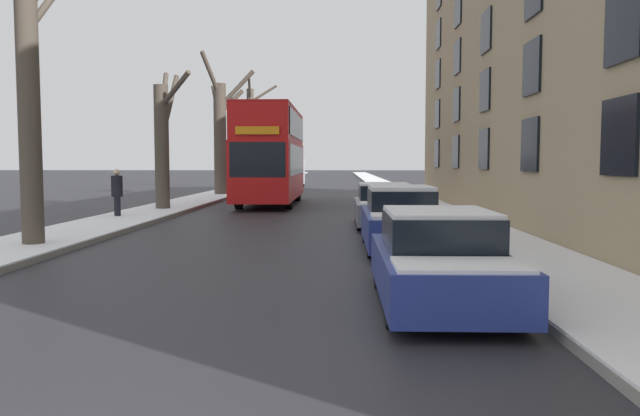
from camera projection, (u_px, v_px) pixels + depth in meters
sidewalk_left at (258, 184)px, 56.52m from camera, size 2.51×130.00×0.16m
sidewalk_right at (381, 184)px, 56.17m from camera, size 2.51×130.00×0.16m
bare_tree_left_0 at (31, 97)px, 14.39m from camera, size 1.00×2.52×7.42m
bare_tree_left_1 at (163, 141)px, 25.55m from camera, size 1.82×2.77×5.89m
bare_tree_left_2 at (221, 132)px, 37.11m from camera, size 3.00×3.02×8.42m
bare_tree_left_3 at (250, 134)px, 49.52m from camera, size 3.94×2.55×8.76m
double_decker_bus at (271, 151)px, 30.13m from camera, size 2.56×10.10×4.59m
parked_car_0 at (440, 261)px, 8.88m from camera, size 1.74×4.04×1.36m
parked_car_1 at (401, 220)px, 14.54m from camera, size 1.69×4.26×1.49m
parked_car_2 at (384, 206)px, 19.93m from camera, size 1.85×4.38×1.38m
oncoming_van at (291, 171)px, 51.26m from camera, size 2.02×5.74×2.42m
pedestrian_left_sidewalk at (117, 192)px, 21.95m from camera, size 0.39×0.39×1.81m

